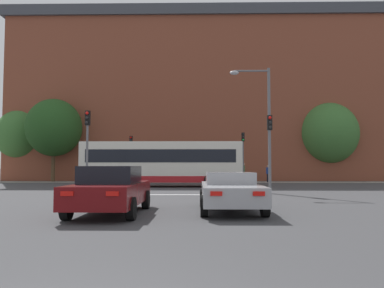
# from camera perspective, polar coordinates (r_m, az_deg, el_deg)

# --- Properties ---
(stop_line_strip) EXTENTS (7.72, 0.30, 0.01)m
(stop_line_strip) POSITION_cam_1_polar(r_m,az_deg,el_deg) (19.44, -2.07, -7.72)
(stop_line_strip) COLOR silver
(stop_line_strip) RESTS_ON ground_plane
(far_pavement) EXTENTS (68.58, 2.50, 0.01)m
(far_pavement) POSITION_cam_1_polar(r_m,az_deg,el_deg) (34.29, -0.74, -5.82)
(far_pavement) COLOR gray
(far_pavement) RESTS_ON ground_plane
(brick_civic_building) EXTENTS (44.60, 14.87, 20.38)m
(brick_civic_building) POSITION_cam_1_polar(r_m,az_deg,el_deg) (44.55, 3.93, 6.27)
(brick_civic_building) COLOR brown
(brick_civic_building) RESTS_ON ground_plane
(car_saloon_left) EXTENTS (1.99, 4.56, 1.48)m
(car_saloon_left) POSITION_cam_1_polar(r_m,az_deg,el_deg) (11.94, -12.24, -6.78)
(car_saloon_left) COLOR #600C0F
(car_saloon_left) RESTS_ON ground_plane
(car_roadster_right) EXTENTS (1.98, 4.56, 1.27)m
(car_roadster_right) POSITION_cam_1_polar(r_m,az_deg,el_deg) (12.45, 5.85, -7.17)
(car_roadster_right) COLOR #9E9EA3
(car_roadster_right) RESTS_ON ground_plane
(bus_crossing_lead) EXTENTS (11.26, 2.68, 3.17)m
(bus_crossing_lead) POSITION_cam_1_polar(r_m,az_deg,el_deg) (26.88, -4.59, -2.88)
(bus_crossing_lead) COLOR silver
(bus_crossing_lead) RESTS_ON ground_plane
(traffic_light_near_left) EXTENTS (0.26, 0.31, 4.49)m
(traffic_light_near_left) POSITION_cam_1_polar(r_m,az_deg,el_deg) (21.11, -15.68, 0.90)
(traffic_light_near_left) COLOR slate
(traffic_light_near_left) RESTS_ON ground_plane
(traffic_light_far_right) EXTENTS (0.26, 0.31, 4.46)m
(traffic_light_far_right) POSITION_cam_1_polar(r_m,az_deg,el_deg) (33.61, 7.80, -0.77)
(traffic_light_far_right) COLOR slate
(traffic_light_far_right) RESTS_ON ground_plane
(traffic_light_far_left) EXTENTS (0.26, 0.31, 4.15)m
(traffic_light_far_left) POSITION_cam_1_polar(r_m,az_deg,el_deg) (33.75, -9.29, -1.09)
(traffic_light_far_left) COLOR slate
(traffic_light_far_left) RESTS_ON ground_plane
(traffic_light_near_right) EXTENTS (0.26, 0.31, 4.20)m
(traffic_light_near_right) POSITION_cam_1_polar(r_m,az_deg,el_deg) (20.42, 11.78, 0.48)
(traffic_light_near_right) COLOR slate
(traffic_light_near_right) RESTS_ON ground_plane
(street_lamp_junction) EXTENTS (2.22, 0.36, 6.86)m
(street_lamp_junction) POSITION_cam_1_polar(r_m,az_deg,el_deg) (20.84, 10.61, 4.27)
(street_lamp_junction) COLOR slate
(street_lamp_junction) RESTS_ON ground_plane
(pedestrian_waiting) EXTENTS (0.43, 0.27, 1.57)m
(pedestrian_waiting) POSITION_cam_1_polar(r_m,az_deg,el_deg) (34.61, 11.56, -4.24)
(pedestrian_waiting) COLOR black
(pedestrian_waiting) RESTS_ON ground_plane
(pedestrian_walking_east) EXTENTS (0.30, 0.44, 1.76)m
(pedestrian_walking_east) POSITION_cam_1_polar(r_m,az_deg,el_deg) (34.92, 7.85, -4.05)
(pedestrian_walking_east) COLOR #333851
(pedestrian_walking_east) RESTS_ON ground_plane
(pedestrian_walking_west) EXTENTS (0.45, 0.41, 1.57)m
(pedestrian_walking_west) POSITION_cam_1_polar(r_m,az_deg,el_deg) (33.81, 5.49, -4.31)
(pedestrian_walking_west) COLOR brown
(pedestrian_walking_west) RESTS_ON ground_plane
(tree_by_building) EXTENTS (5.21, 5.21, 7.87)m
(tree_by_building) POSITION_cam_1_polar(r_m,az_deg,el_deg) (38.00, -20.29, 2.35)
(tree_by_building) COLOR #4C3823
(tree_by_building) RESTS_ON ground_plane
(tree_kerbside) EXTENTS (5.80, 5.80, 7.78)m
(tree_kerbside) POSITION_cam_1_polar(r_m,az_deg,el_deg) (39.67, 20.06, 1.54)
(tree_kerbside) COLOR #4C3823
(tree_kerbside) RESTS_ON ground_plane
(tree_distant) EXTENTS (4.95, 4.95, 7.26)m
(tree_distant) POSITION_cam_1_polar(r_m,az_deg,el_deg) (42.03, -24.58, 1.27)
(tree_distant) COLOR #4C3823
(tree_distant) RESTS_ON ground_plane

